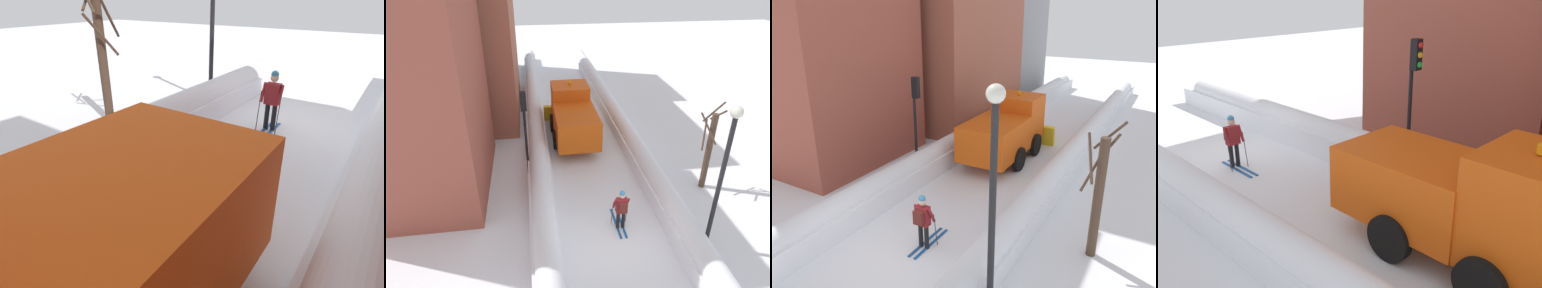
% 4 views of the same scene
% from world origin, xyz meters
% --- Properties ---
extents(ground_plane, '(80.00, 80.00, 0.00)m').
position_xyz_m(ground_plane, '(0.00, 10.00, 0.00)').
color(ground_plane, white).
extents(plow_truck, '(3.20, 5.98, 3.12)m').
position_xyz_m(plow_truck, '(-0.44, 9.06, 1.48)').
color(plow_truck, '#DB510F').
rests_on(plow_truck, ground).
extents(skier, '(0.62, 1.80, 1.81)m').
position_xyz_m(skier, '(0.39, 0.94, 1.00)').
color(skier, black).
rests_on(skier, ground).
extents(traffic_light_pole, '(0.28, 0.42, 4.31)m').
position_xyz_m(traffic_light_pole, '(-3.18, 5.52, 3.03)').
color(traffic_light_pole, black).
rests_on(traffic_light_pole, ground).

